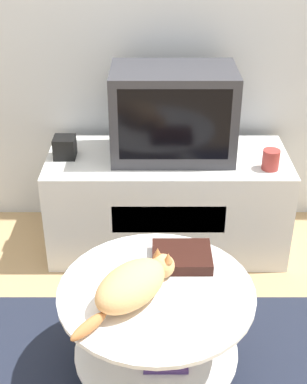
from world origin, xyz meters
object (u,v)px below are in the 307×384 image
at_px(tv, 171,113).
at_px(cat, 131,285).
at_px(dvd_box, 180,257).
at_px(speaker, 63,147).

distance_m(tv, cat, 1.08).
xyz_separation_m(tv, dvd_box, (0.02, -0.80, -0.31)).
bearing_deg(tv, speaker, -176.64).
distance_m(tv, speaker, 0.59).
bearing_deg(cat, tv, 29.68).
xyz_separation_m(dvd_box, cat, (-0.19, -0.23, 0.04)).
xyz_separation_m(speaker, cat, (0.39, -0.99, -0.09)).
xyz_separation_m(speaker, dvd_box, (0.58, -0.77, -0.13)).
height_order(speaker, dvd_box, speaker).
bearing_deg(dvd_box, tv, 91.16).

